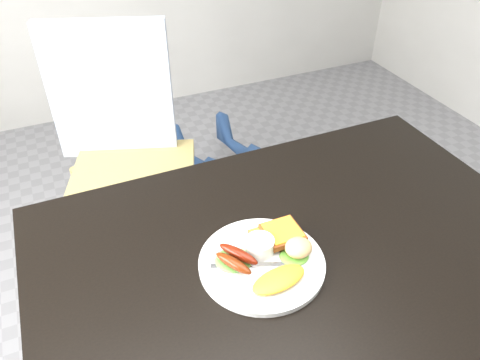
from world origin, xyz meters
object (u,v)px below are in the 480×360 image
(dining_table, at_px, (297,252))
(person, at_px, (305,85))
(plate, at_px, (262,263))
(dining_chair, at_px, (133,180))

(dining_table, bearing_deg, person, 59.30)
(dining_table, distance_m, person, 0.73)
(dining_table, height_order, plate, plate)
(dining_table, xyz_separation_m, dining_chair, (-0.24, 0.80, -0.28))
(dining_table, relative_size, plate, 4.32)
(dining_chair, bearing_deg, person, 2.23)
(dining_chair, distance_m, person, 0.73)
(person, bearing_deg, plate, 42.16)
(dining_chair, bearing_deg, plate, -61.57)
(dining_chair, xyz_separation_m, plate, (0.14, -0.82, 0.31))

